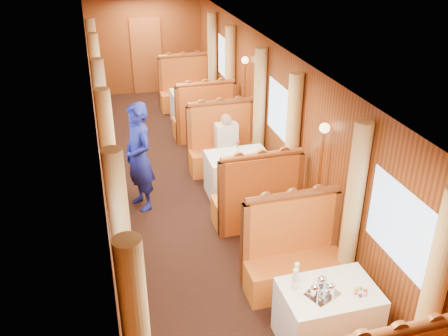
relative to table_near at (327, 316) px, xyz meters
name	(u,v)px	position (x,y,z in m)	size (l,w,h in m)	color
floor	(196,199)	(-0.75, 3.50, -0.38)	(3.00, 12.00, 0.01)	black
ceiling	(192,56)	(-0.75, 3.50, 2.12)	(3.00, 12.00, 0.01)	silver
wall_far	(146,46)	(-0.75, 9.50, 0.88)	(3.00, 2.50, 0.01)	brown
wall_left	(99,143)	(-2.25, 3.50, 0.88)	(12.00, 2.50, 0.01)	brown
wall_right	(281,123)	(0.75, 3.50, 0.88)	(12.00, 2.50, 0.01)	brown
doorway_far	(147,56)	(-0.75, 9.47, 0.62)	(0.80, 0.04, 2.00)	brown
table_near	(327,316)	(0.00, 0.00, 0.00)	(1.05, 0.72, 0.75)	white
banquette_near_aft	(293,258)	(0.00, 1.01, 0.05)	(1.30, 0.55, 1.34)	#B73B14
table_mid	(238,175)	(0.00, 3.50, 0.00)	(1.05, 0.72, 0.75)	white
banquette_mid_fwd	(257,202)	(0.00, 2.49, 0.05)	(1.30, 0.55, 1.34)	#B73B14
banquette_mid_aft	(222,148)	(0.00, 4.51, 0.05)	(1.30, 0.55, 1.34)	#B73B14
table_far	(195,107)	(0.00, 7.00, 0.00)	(1.05, 0.72, 0.75)	white
banquette_far_fwd	(205,120)	(0.00, 5.99, 0.05)	(1.30, 0.55, 1.34)	#B73B14
banquette_far_aft	(186,91)	(0.00, 8.01, 0.05)	(1.30, 0.55, 1.34)	#B73B14
tea_tray	(322,294)	(-0.12, -0.05, 0.38)	(0.34, 0.26, 0.01)	silver
teapot_left	(315,292)	(-0.22, -0.06, 0.44)	(0.16, 0.12, 0.13)	silver
teapot_right	(330,291)	(-0.05, -0.08, 0.44)	(0.16, 0.12, 0.13)	silver
teapot_back	(322,284)	(-0.09, 0.04, 0.44)	(0.17, 0.12, 0.14)	silver
fruit_plate	(360,293)	(0.28, -0.15, 0.39)	(0.23, 0.23, 0.05)	white
cup_inboard	(295,282)	(-0.38, 0.12, 0.48)	(0.08, 0.08, 0.26)	white
cup_outboard	(296,275)	(-0.32, 0.21, 0.48)	(0.08, 0.08, 0.26)	white
rose_vase_mid	(238,145)	(0.00, 3.52, 0.55)	(0.06, 0.06, 0.36)	silver
rose_vase_far	(193,83)	(-0.02, 7.03, 0.55)	(0.06, 0.06, 0.36)	silver
window_left_near	(116,274)	(-2.24, 0.00, 1.07)	(1.20, 0.90, 0.01)	#91ADD3
curtain_left_near_b	(123,247)	(-2.13, 0.78, 0.80)	(0.22, 0.22, 2.35)	tan
window_right_near	(400,226)	(0.74, 0.00, 1.07)	(1.20, 0.90, 0.01)	#91ADD3
curtain_right_near_a	(432,297)	(0.63, -0.78, 0.80)	(0.22, 0.22, 2.35)	tan
curtain_right_near_b	(353,212)	(0.63, 0.78, 0.80)	(0.22, 0.22, 2.35)	tan
window_left_mid	(98,131)	(-2.24, 3.50, 1.07)	(1.20, 0.90, 0.01)	#91ADD3
curtain_left_mid_a	(110,168)	(-2.13, 2.72, 0.80)	(0.22, 0.22, 2.35)	tan
curtain_left_mid_b	(104,128)	(-2.13, 4.28, 0.80)	(0.22, 0.22, 2.35)	tan
window_right_mid	(281,112)	(0.74, 3.50, 1.07)	(1.20, 0.90, 0.01)	#91ADD3
curtain_right_mid_a	(292,147)	(0.63, 2.72, 0.80)	(0.22, 0.22, 2.35)	tan
curtain_right_mid_b	(259,112)	(0.63, 4.28, 0.80)	(0.22, 0.22, 2.35)	tan
window_left_far	(91,69)	(-2.24, 7.00, 1.07)	(1.20, 0.90, 0.01)	#91ADD3
curtain_left_far_a	(99,92)	(-2.13, 6.22, 0.80)	(0.22, 0.22, 2.35)	tan
curtain_left_far_b	(96,71)	(-2.13, 7.78, 0.80)	(0.22, 0.22, 2.35)	tan
window_right_far	(225,59)	(0.74, 7.00, 1.07)	(1.20, 0.90, 0.01)	#91ADD3
curtain_right_far_a	(230,81)	(0.63, 6.22, 0.80)	(0.22, 0.22, 2.35)	tan
curtain_right_far_b	(212,62)	(0.63, 7.78, 0.80)	(0.22, 0.22, 2.35)	tan
sconce_left_fore	(112,188)	(-2.15, 1.75, 1.01)	(0.14, 0.14, 1.95)	#BF8C3F
sconce_right_fore	(321,162)	(0.65, 1.75, 1.01)	(0.14, 0.14, 1.95)	#BF8C3F
sconce_left_aft	(99,97)	(-2.15, 5.25, 1.01)	(0.14, 0.14, 1.95)	#BF8C3F
sconce_right_aft	(245,85)	(0.65, 5.25, 1.01)	(0.14, 0.14, 1.95)	#BF8C3F
steward	(139,157)	(-1.65, 3.53, 0.53)	(0.66, 0.43, 1.82)	navy
passenger	(227,139)	(0.00, 4.22, 0.37)	(0.40, 0.44, 0.76)	beige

